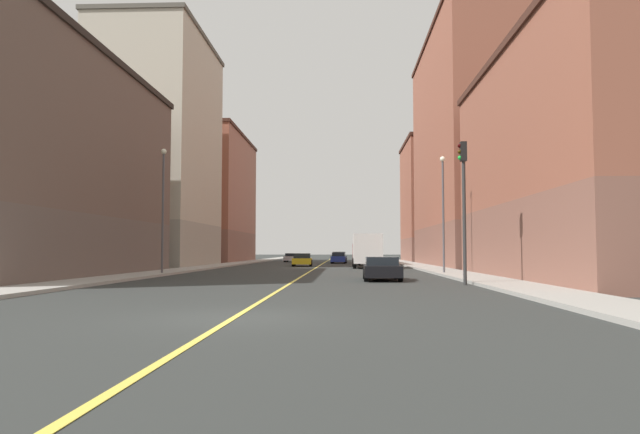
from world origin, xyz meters
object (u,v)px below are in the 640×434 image
(car_orange, at_px, (361,258))
(box_truck, at_px, (367,250))
(building_right_corner, at_px, (36,166))
(car_green, at_px, (339,257))
(street_lamp_left_near, at_px, (443,202))
(street_lamp_right_near, at_px, (163,198))
(car_silver, at_px, (292,258))
(building_left_far, at_px, (438,202))
(building_right_distant, at_px, (211,198))
(building_left_near, at_px, (590,161))
(traffic_light_left_near, at_px, (464,193))
(car_yellow, at_px, (302,260))
(car_teal, at_px, (366,259))
(car_blue, at_px, (339,258))
(car_black, at_px, (382,269))
(building_left_mid, at_px, (475,149))
(building_right_midblock, at_px, (159,151))

(car_orange, bearing_deg, box_truck, -90.03)
(building_right_corner, distance_m, car_green, 47.44)
(building_right_corner, bearing_deg, street_lamp_left_near, 11.04)
(street_lamp_right_near, bearing_deg, car_silver, 83.76)
(building_left_far, height_order, building_right_distant, building_right_distant)
(building_left_near, xyz_separation_m, building_right_distant, (-31.47, 46.39, 2.32))
(building_left_far, height_order, box_truck, building_left_far)
(building_left_near, bearing_deg, building_left_far, 90.00)
(traffic_light_left_near, height_order, street_lamp_left_near, street_lamp_left_near)
(car_orange, bearing_deg, car_yellow, -114.44)
(building_right_distant, xyz_separation_m, street_lamp_right_near, (6.65, -41.18, -3.74))
(car_teal, relative_size, car_silver, 0.98)
(car_blue, bearing_deg, car_black, -86.06)
(building_left_mid, relative_size, car_orange, 5.88)
(traffic_light_left_near, xyz_separation_m, car_teal, (-3.19, 34.79, -3.55))
(building_left_near, xyz_separation_m, car_orange, (-11.13, 40.02, -5.70))
(street_lamp_left_near, distance_m, car_teal, 24.13)
(building_left_far, distance_m, box_truck, 31.83)
(traffic_light_left_near, distance_m, car_blue, 43.39)
(building_right_midblock, distance_m, car_silver, 27.40)
(building_left_mid, xyz_separation_m, car_orange, (-11.13, 13.45, -11.05))
(building_left_near, bearing_deg, car_teal, 109.78)
(street_lamp_right_near, bearing_deg, building_left_near, -11.85)
(car_yellow, bearing_deg, car_teal, 31.02)
(street_lamp_right_near, relative_size, car_teal, 1.90)
(street_lamp_left_near, bearing_deg, building_right_distant, 122.07)
(street_lamp_left_near, bearing_deg, car_teal, 100.18)
(building_right_distant, relative_size, car_orange, 4.79)
(car_orange, bearing_deg, car_silver, 143.53)
(building_left_far, distance_m, car_yellow, 30.17)
(building_right_corner, xyz_separation_m, box_truck, (20.33, 18.71, -5.01))
(street_lamp_left_near, bearing_deg, car_green, 100.51)
(car_orange, xyz_separation_m, car_silver, (-9.14, 6.76, -0.06))
(building_left_near, distance_m, traffic_light_left_near, 9.19)
(car_silver, bearing_deg, building_right_midblock, -116.40)
(street_lamp_left_near, bearing_deg, building_left_near, -45.54)
(traffic_light_left_near, bearing_deg, building_right_midblock, 129.54)
(car_green, bearing_deg, traffic_light_left_near, -82.98)
(building_left_far, bearing_deg, car_silver, -171.88)
(street_lamp_right_near, relative_size, car_black, 1.78)
(building_left_far, bearing_deg, street_lamp_right_near, -119.16)
(street_lamp_left_near, bearing_deg, building_right_midblock, 144.89)
(building_right_midblock, xyz_separation_m, car_teal, (20.61, 5.97, -10.70))
(street_lamp_left_near, height_order, car_teal, street_lamp_left_near)
(car_orange, bearing_deg, car_green, 116.06)
(building_left_near, height_order, street_lamp_right_near, building_left_near)
(car_orange, height_order, car_black, car_orange)
(car_yellow, distance_m, car_teal, 7.61)
(building_right_midblock, xyz_separation_m, building_right_distant, (0.00, 22.17, -2.71))
(car_blue, distance_m, car_green, 7.39)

